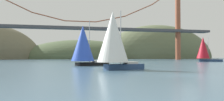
% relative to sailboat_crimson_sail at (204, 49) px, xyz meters
% --- Properties ---
extents(ground_plane, '(360.00, 360.00, 0.00)m').
position_rel_sailboat_crimson_sail_xyz_m(ground_plane, '(-38.27, -51.12, -4.46)').
color(ground_plane, '#426075').
extents(headland_center, '(78.47, 44.00, 24.87)m').
position_rel_sailboat_crimson_sail_xyz_m(headland_center, '(-33.27, 83.88, -4.46)').
color(headland_center, '#4C5B3D').
rests_on(headland_center, ground_plane).
extents(headland_right, '(82.35, 44.00, 47.93)m').
position_rel_sailboat_crimson_sail_xyz_m(headland_right, '(21.73, 83.88, -4.46)').
color(headland_right, '#5B6647').
rests_on(headland_right, ground_plane).
extents(suspension_bridge, '(142.20, 6.00, 39.85)m').
position_rel_sailboat_crimson_sail_xyz_m(suspension_bridge, '(-38.27, 43.88, 12.88)').
color(suspension_bridge, brown).
rests_on(suspension_bridge, ground_plane).
extents(sailboat_crimson_sail, '(8.95, 7.20, 9.35)m').
position_rel_sailboat_crimson_sail_xyz_m(sailboat_crimson_sail, '(0.00, 0.00, 0.00)').
color(sailboat_crimson_sail, navy).
rests_on(sailboat_crimson_sail, ground_plane).
extents(sailboat_white_mainsail, '(7.94, 5.66, 8.84)m').
position_rel_sailboat_crimson_sail_xyz_m(sailboat_white_mainsail, '(-42.83, -39.31, 0.17)').
color(sailboat_white_mainsail, navy).
rests_on(sailboat_white_mainsail, ground_plane).
extents(sailboat_blue_spinnaker, '(8.86, 6.11, 9.51)m').
position_rel_sailboat_crimson_sail_xyz_m(sailboat_blue_spinnaker, '(-45.36, -24.22, -0.09)').
color(sailboat_blue_spinnaker, black).
rests_on(sailboat_blue_spinnaker, ground_plane).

